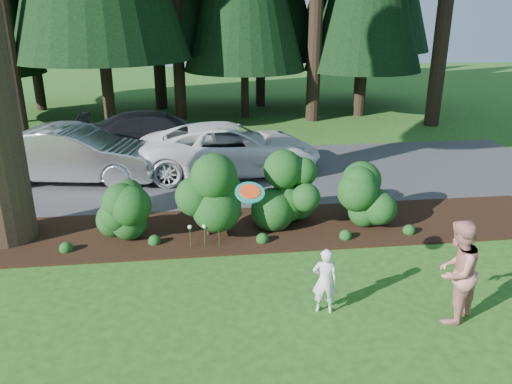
# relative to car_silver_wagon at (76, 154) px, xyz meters

# --- Properties ---
(ground) EXTENTS (80.00, 80.00, 0.00)m
(ground) POSITION_rel_car_silver_wagon_xyz_m (3.89, -7.34, -0.83)
(ground) COLOR #265016
(ground) RESTS_ON ground
(mulch_bed) EXTENTS (16.00, 2.50, 0.05)m
(mulch_bed) POSITION_rel_car_silver_wagon_xyz_m (3.89, -4.09, -0.81)
(mulch_bed) COLOR black
(mulch_bed) RESTS_ON ground
(driveway) EXTENTS (22.00, 6.00, 0.03)m
(driveway) POSITION_rel_car_silver_wagon_xyz_m (3.89, 0.16, -0.82)
(driveway) COLOR #38383A
(driveway) RESTS_ON ground
(shrub_row) EXTENTS (6.53, 1.60, 1.61)m
(shrub_row) POSITION_rel_car_silver_wagon_xyz_m (4.66, -4.20, -0.03)
(shrub_row) COLOR #144417
(shrub_row) RESTS_ON ground
(lily_cluster) EXTENTS (0.69, 0.09, 0.57)m
(lily_cluster) POSITION_rel_car_silver_wagon_xyz_m (3.59, -4.94, -0.34)
(lily_cluster) COLOR #144417
(lily_cluster) RESTS_ON ground
(car_silver_wagon) EXTENTS (5.10, 2.51, 1.61)m
(car_silver_wagon) POSITION_rel_car_silver_wagon_xyz_m (0.00, 0.00, 0.00)
(car_silver_wagon) COLOR #B3B3B8
(car_silver_wagon) RESTS_ON driveway
(car_white_suv) EXTENTS (5.62, 2.78, 1.53)m
(car_white_suv) POSITION_rel_car_silver_wagon_xyz_m (4.52, 0.23, -0.04)
(car_white_suv) COLOR white
(car_white_suv) RESTS_ON driveway
(car_dark_suv) EXTENTS (5.41, 2.64, 1.52)m
(car_dark_suv) POSITION_rel_car_silver_wagon_xyz_m (2.26, 2.46, -0.05)
(car_dark_suv) COLOR black
(car_dark_suv) RESTS_ON driveway
(child) EXTENTS (0.48, 0.37, 1.15)m
(child) POSITION_rel_car_silver_wagon_xyz_m (5.50, -7.53, -0.26)
(child) COLOR white
(child) RESTS_ON ground
(adult) EXTENTS (1.07, 1.04, 1.74)m
(adult) POSITION_rel_car_silver_wagon_xyz_m (7.50, -8.01, 0.03)
(adult) COLOR red
(adult) RESTS_ON ground
(frisbee) EXTENTS (0.45, 0.41, 0.22)m
(frisbee) POSITION_rel_car_silver_wagon_xyz_m (4.24, -7.66, 1.40)
(frisbee) COLOR #188770
(frisbee) RESTS_ON ground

